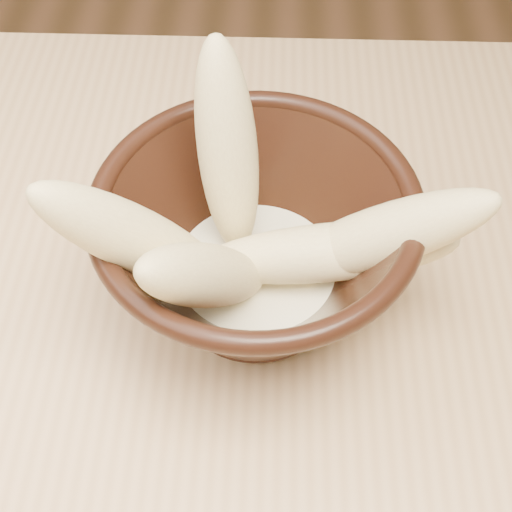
% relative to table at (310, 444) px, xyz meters
% --- Properties ---
extents(table, '(1.20, 0.80, 0.75)m').
position_rel_table_xyz_m(table, '(0.00, 0.00, 0.00)').
color(table, tan).
rests_on(table, ground).
extents(bowl, '(0.21, 0.21, 0.12)m').
position_rel_table_xyz_m(bowl, '(-0.04, 0.08, 0.14)').
color(bowl, black).
rests_on(bowl, table).
extents(milk_puddle, '(0.12, 0.12, 0.02)m').
position_rel_table_xyz_m(milk_puddle, '(-0.04, 0.08, 0.12)').
color(milk_puddle, beige).
rests_on(milk_puddle, bowl).
extents(banana_upright, '(0.06, 0.09, 0.16)m').
position_rel_table_xyz_m(banana_upright, '(-0.06, 0.11, 0.20)').
color(banana_upright, '#D9C080').
rests_on(banana_upright, bowl).
extents(banana_left, '(0.14, 0.09, 0.15)m').
position_rel_table_xyz_m(banana_left, '(-0.11, 0.05, 0.19)').
color(banana_left, '#D9C080').
rests_on(banana_left, bowl).
extents(banana_right, '(0.15, 0.06, 0.13)m').
position_rel_table_xyz_m(banana_right, '(0.03, 0.07, 0.17)').
color(banana_right, '#D9C080').
rests_on(banana_right, bowl).
extents(banana_across, '(0.18, 0.05, 0.06)m').
position_rel_table_xyz_m(banana_across, '(0.00, 0.07, 0.15)').
color(banana_across, '#D9C080').
rests_on(banana_across, bowl).
extents(banana_front, '(0.11, 0.12, 0.13)m').
position_rel_table_xyz_m(banana_front, '(-0.07, 0.03, 0.18)').
color(banana_front, '#D9C080').
rests_on(banana_front, bowl).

